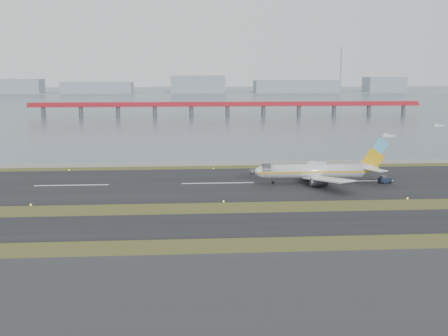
{
  "coord_description": "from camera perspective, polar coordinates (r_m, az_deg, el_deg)",
  "views": [
    {
      "loc": [
        -9.29,
        -122.22,
        31.48
      ],
      "look_at": [
        1.15,
        22.0,
        5.76
      ],
      "focal_mm": 45.0,
      "sensor_mm": 36.0,
      "label": 1
    }
  ],
  "objects": [
    {
      "name": "taxiway_strip",
      "position": [
        114.99,
        0.65,
        -5.78
      ],
      "size": [
        1000.0,
        18.0,
        0.1
      ],
      "primitive_type": "cube",
      "color": "black",
      "rests_on": "ground"
    },
    {
      "name": "far_shoreline",
      "position": [
        743.01,
        -2.4,
        8.11
      ],
      "size": [
        1400.0,
        80.0,
        60.5
      ],
      "color": "#85939D",
      "rests_on": "ground"
    },
    {
      "name": "airliner",
      "position": [
        157.43,
        9.51,
        -0.31
      ],
      "size": [
        38.52,
        32.89,
        12.8
      ],
      "color": "silver",
      "rests_on": "ground"
    },
    {
      "name": "ground",
      "position": [
        126.55,
        0.2,
        -4.32
      ],
      "size": [
        1000.0,
        1000.0,
        0.0
      ],
      "primitive_type": "plane",
      "color": "#38491A",
      "rests_on": "ground"
    },
    {
      "name": "runway_strip",
      "position": [
        155.71,
        -0.64,
        -1.56
      ],
      "size": [
        1000.0,
        45.0,
        0.1
      ],
      "primitive_type": "cube",
      "color": "black",
      "rests_on": "ground"
    },
    {
      "name": "workboat_near",
      "position": [
        273.87,
        16.29,
        3.18
      ],
      "size": [
        6.62,
        2.73,
        1.56
      ],
      "rotation": [
        0.0,
        0.0,
        0.11
      ],
      "color": "silver",
      "rests_on": "ground"
    },
    {
      "name": "pushback_tug",
      "position": [
        161.78,
        15.99,
        -1.16
      ],
      "size": [
        3.68,
        2.59,
        2.15
      ],
      "rotation": [
        0.0,
        0.0,
        0.21
      ],
      "color": "#121D31",
      "rests_on": "ground"
    },
    {
      "name": "bay_water",
      "position": [
        583.15,
        -3.25,
        6.97
      ],
      "size": [
        1400.0,
        800.0,
        1.3
      ],
      "primitive_type": "cube",
      "color": "#445561",
      "rests_on": "ground"
    },
    {
      "name": "workboat_far",
      "position": [
        331.2,
        20.89,
        4.06
      ],
      "size": [
        6.81,
        3.4,
        1.58
      ],
      "rotation": [
        0.0,
        0.0,
        0.22
      ],
      "color": "silver",
      "rests_on": "ground"
    },
    {
      "name": "red_pier",
      "position": [
        374.16,
        0.36,
        6.38
      ],
      "size": [
        260.0,
        5.0,
        10.2
      ],
      "color": "maroon",
      "rests_on": "ground"
    },
    {
      "name": "apron_strip",
      "position": [
        74.79,
        3.5,
        -14.79
      ],
      "size": [
        1000.0,
        50.0,
        0.1
      ],
      "primitive_type": "cube",
      "color": "#2A2B2D",
      "rests_on": "ground"
    },
    {
      "name": "seawall",
      "position": [
        185.07,
        -1.21,
        0.45
      ],
      "size": [
        1000.0,
        2.5,
        1.0
      ],
      "primitive_type": "cube",
      "color": "gray",
      "rests_on": "ground"
    }
  ]
}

